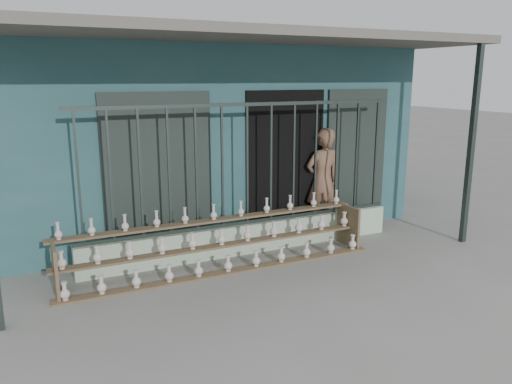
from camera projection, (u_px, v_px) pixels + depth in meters
name	position (u px, v px, depth m)	size (l,w,h in m)	color
ground	(289.00, 283.00, 6.45)	(60.00, 60.00, 0.00)	slate
workshop_building	(185.00, 128.00, 9.81)	(7.40, 6.60, 3.21)	#274E53
parapet_wall	(247.00, 238.00, 7.55)	(5.00, 0.20, 0.45)	#AFC4A8
security_fence	(247.00, 165.00, 7.29)	(5.00, 0.04, 1.80)	#283330
shelf_rack	(221.00, 243.00, 6.90)	(4.50, 0.68, 0.85)	brown
elderly_woman	(323.00, 181.00, 8.38)	(0.65, 0.43, 1.78)	brown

